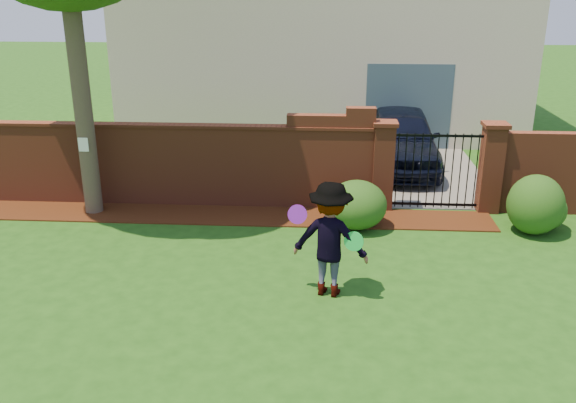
# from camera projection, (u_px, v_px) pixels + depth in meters

# --- Properties ---
(ground) EXTENTS (80.00, 80.00, 0.01)m
(ground) POSITION_uv_depth(u_px,v_px,m) (244.00, 296.00, 9.45)
(ground) COLOR #1C4812
(ground) RESTS_ON ground
(mulch_bed) EXTENTS (11.10, 1.08, 0.03)m
(mulch_bed) POSITION_uv_depth(u_px,v_px,m) (220.00, 215.00, 12.63)
(mulch_bed) COLOR #331609
(mulch_bed) RESTS_ON ground
(brick_wall) EXTENTS (8.70, 0.31, 2.16)m
(brick_wall) POSITION_uv_depth(u_px,v_px,m) (174.00, 163.00, 13.00)
(brick_wall) COLOR brown
(brick_wall) RESTS_ON ground
(pillar_left) EXTENTS (0.50, 0.50, 1.88)m
(pillar_left) POSITION_uv_depth(u_px,v_px,m) (383.00, 165.00, 12.73)
(pillar_left) COLOR brown
(pillar_left) RESTS_ON ground
(pillar_right) EXTENTS (0.50, 0.50, 1.88)m
(pillar_right) POSITION_uv_depth(u_px,v_px,m) (491.00, 167.00, 12.60)
(pillar_right) COLOR brown
(pillar_right) RESTS_ON ground
(iron_gate) EXTENTS (1.78, 0.03, 1.60)m
(iron_gate) POSITION_uv_depth(u_px,v_px,m) (436.00, 171.00, 12.70)
(iron_gate) COLOR black
(iron_gate) RESTS_ON ground
(driveway) EXTENTS (3.20, 8.00, 0.01)m
(driveway) POSITION_uv_depth(u_px,v_px,m) (410.00, 158.00, 16.74)
(driveway) COLOR #65635E
(driveway) RESTS_ON ground
(house) EXTENTS (12.40, 6.40, 6.30)m
(house) POSITION_uv_depth(u_px,v_px,m) (322.00, 27.00, 19.57)
(house) COLOR beige
(house) RESTS_ON ground
(car) EXTENTS (1.94, 4.51, 1.52)m
(car) POSITION_uv_depth(u_px,v_px,m) (402.00, 141.00, 15.47)
(car) COLOR black
(car) RESTS_ON ground
(paper_notice) EXTENTS (0.20, 0.01, 0.28)m
(paper_notice) POSITION_uv_depth(u_px,v_px,m) (83.00, 145.00, 12.16)
(paper_notice) COLOR white
(paper_notice) RESTS_ON tree
(shrub_left) EXTENTS (1.16, 1.16, 0.95)m
(shrub_left) POSITION_uv_depth(u_px,v_px,m) (357.00, 205.00, 11.88)
(shrub_left) COLOR #164314
(shrub_left) RESTS_ON ground
(shrub_middle) EXTENTS (1.05, 1.05, 1.16)m
(shrub_middle) POSITION_uv_depth(u_px,v_px,m) (535.00, 205.00, 11.59)
(shrub_middle) COLOR #164314
(shrub_middle) RESTS_ON ground
(shrub_right) EXTENTS (0.92, 0.92, 0.81)m
(shrub_right) POSITION_uv_depth(u_px,v_px,m) (542.00, 209.00, 11.83)
(shrub_right) COLOR #164314
(shrub_right) RESTS_ON ground
(man) EXTENTS (1.29, 0.93, 1.80)m
(man) POSITION_uv_depth(u_px,v_px,m) (329.00, 240.00, 9.20)
(man) COLOR gray
(man) RESTS_ON ground
(frisbee_purple) EXTENTS (0.29, 0.09, 0.29)m
(frisbee_purple) POSITION_uv_depth(u_px,v_px,m) (297.00, 214.00, 9.05)
(frisbee_purple) COLOR purple
(frisbee_purple) RESTS_ON man
(frisbee_green) EXTENTS (0.30, 0.14, 0.29)m
(frisbee_green) POSITION_uv_depth(u_px,v_px,m) (354.00, 241.00, 8.96)
(frisbee_green) COLOR green
(frisbee_green) RESTS_ON man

